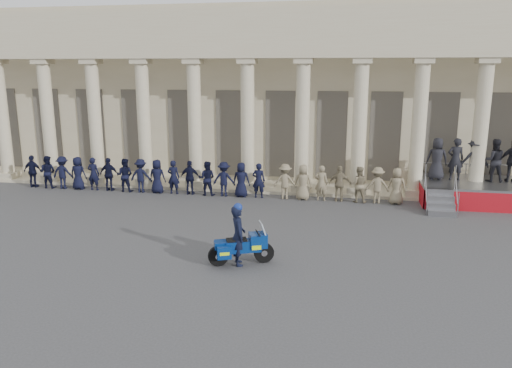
% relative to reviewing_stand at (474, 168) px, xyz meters
% --- Properties ---
extents(ground, '(90.00, 90.00, 0.00)m').
position_rel_reviewing_stand_xyz_m(ground, '(-8.97, -7.84, -1.56)').
color(ground, '#3B3B3D').
rests_on(ground, ground).
extents(building, '(40.00, 12.50, 9.00)m').
position_rel_reviewing_stand_xyz_m(building, '(-8.97, 6.91, 2.96)').
color(building, '#BEB08E').
rests_on(building, ground).
extents(officer_rank, '(18.52, 0.61, 1.62)m').
position_rel_reviewing_stand_xyz_m(officer_rank, '(-12.24, -1.00, -0.75)').
color(officer_rank, black).
rests_on(officer_rank, ground).
extents(reviewing_stand, '(4.63, 4.34, 2.84)m').
position_rel_reviewing_stand_xyz_m(reviewing_stand, '(0.00, 0.00, 0.00)').
color(reviewing_stand, gray).
rests_on(reviewing_stand, ground).
extents(motorcycle, '(1.94, 1.18, 1.31)m').
position_rel_reviewing_stand_xyz_m(motorcycle, '(-8.62, -9.00, -1.00)').
color(motorcycle, black).
rests_on(motorcycle, ground).
extents(rider, '(0.66, 0.79, 1.94)m').
position_rel_reviewing_stand_xyz_m(rider, '(-8.72, -9.04, -0.60)').
color(rider, black).
rests_on(rider, ground).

